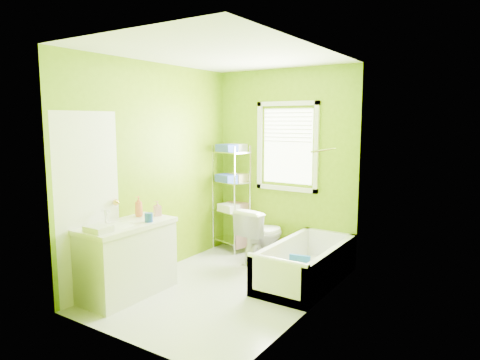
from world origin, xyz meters
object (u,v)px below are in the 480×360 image
Objects in this scene: bathtub at (305,269)px; wire_shelf_unit at (232,186)px; toilet at (262,235)px; vanity at (127,257)px.

bathtub is 0.97× the size of wire_shelf_unit.
vanity reaches higher than toilet.
wire_shelf_unit is (0.04, 2.00, 0.53)m from vanity.
toilet is at bearing 155.52° from bathtub.
toilet is 0.89m from wire_shelf_unit.
toilet is at bearing -20.19° from wire_shelf_unit.
vanity is at bearing 75.54° from toilet.
toilet is (-0.82, 0.37, 0.22)m from bathtub.
bathtub is 0.93m from toilet.
vanity is 2.07m from wire_shelf_unit.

